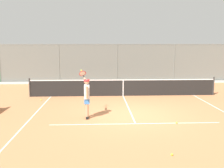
% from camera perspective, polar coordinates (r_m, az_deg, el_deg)
% --- Properties ---
extents(ground_plane, '(60.00, 60.00, 0.00)m').
position_cam_1_polar(ground_plane, '(11.12, 4.35, -6.82)').
color(ground_plane, '#C67A4C').
extents(court_line_markings, '(8.39, 9.67, 0.01)m').
position_cam_1_polar(court_line_markings, '(9.65, 5.49, -9.29)').
color(court_line_markings, white).
rests_on(court_line_markings, ground).
extents(fence_backdrop, '(20.67, 1.37, 2.98)m').
position_cam_1_polar(fence_backdrop, '(20.47, 1.05, 4.15)').
color(fence_backdrop, slate).
rests_on(fence_backdrop, ground).
extents(tennis_net, '(10.78, 0.09, 1.07)m').
position_cam_1_polar(tennis_net, '(14.97, 2.47, -0.77)').
color(tennis_net, '#2D2D2D').
rests_on(tennis_net, ground).
extents(tennis_player, '(0.51, 1.34, 1.89)m').
position_cam_1_polar(tennis_player, '(10.52, -5.60, -2.55)').
color(tennis_player, black).
rests_on(tennis_player, ground).
extents(tennis_ball_near_baseline, '(0.07, 0.07, 0.07)m').
position_cam_1_polar(tennis_ball_near_baseline, '(14.31, -15.38, -3.43)').
color(tennis_ball_near_baseline, '#CCDB33').
rests_on(tennis_ball_near_baseline, ground).
extents(tennis_ball_near_net, '(0.07, 0.07, 0.07)m').
position_cam_1_polar(tennis_ball_near_net, '(7.44, 13.09, -14.92)').
color(tennis_ball_near_net, '#CCDB33').
rests_on(tennis_ball_near_net, ground).
extents(tennis_ball_by_sideline, '(0.07, 0.07, 0.07)m').
position_cam_1_polar(tennis_ball_by_sideline, '(10.23, 14.09, -8.28)').
color(tennis_ball_by_sideline, '#C1D138').
rests_on(tennis_ball_by_sideline, ground).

